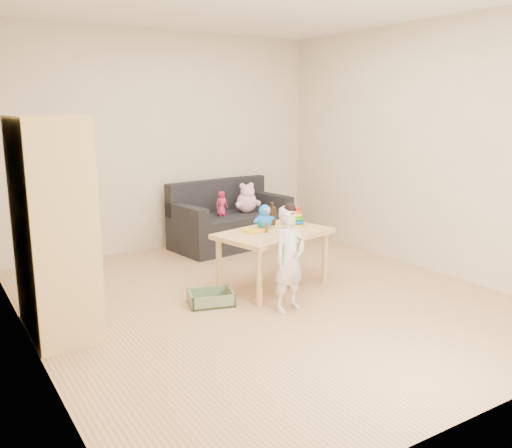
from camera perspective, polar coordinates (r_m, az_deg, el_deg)
room at (r=4.73m, az=1.11°, el=7.10°), size 4.50×4.50×4.50m
wardrobe at (r=4.39m, az=-20.63°, el=-0.28°), size 0.46×0.93×1.67m
sofa at (r=6.81m, az=-2.61°, el=-0.63°), size 1.55×0.92×0.41m
play_table at (r=5.25m, az=1.85°, el=-3.73°), size 1.19×0.89×0.56m
storage_bin at (r=4.88m, az=-4.76°, el=-7.74°), size 0.46×0.39×0.12m
toddler at (r=4.62m, az=3.53°, el=-3.86°), size 0.36×0.27×0.89m
pink_bear at (r=6.84m, az=-0.98°, el=2.55°), size 0.30×0.26×0.32m
doll at (r=6.62m, az=-3.64°, el=2.13°), size 0.15×0.10×0.30m
ring_stacker at (r=5.43m, az=4.23°, el=0.65°), size 0.17×0.17×0.19m
brown_bottle at (r=5.44m, az=1.67°, el=0.93°), size 0.08×0.08×0.23m
blue_plush at (r=5.27m, az=0.85°, el=0.82°), size 0.25×0.24×0.24m
wooden_figure at (r=5.11m, az=1.12°, el=-0.34°), size 0.05×0.04×0.10m
yellow_book at (r=5.18m, az=-0.18°, el=-0.67°), size 0.21×0.21×0.02m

